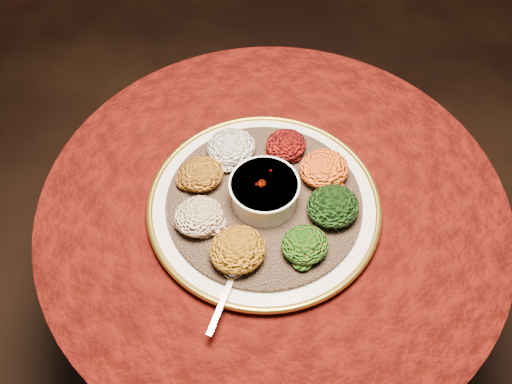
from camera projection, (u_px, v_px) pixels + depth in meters
table at (272, 248)px, 1.30m from camera, size 0.96×0.96×0.73m
platter at (264, 205)px, 1.14m from camera, size 0.49×0.49×0.02m
injera at (264, 202)px, 1.13m from camera, size 0.41×0.41×0.01m
stew_bowl at (264, 191)px, 1.10m from camera, size 0.14×0.14×0.06m
spoon at (233, 275)px, 1.03m from camera, size 0.13×0.10×0.01m
portion_ayib at (231, 147)px, 1.18m from camera, size 0.10×0.10×0.05m
portion_kitfo at (286, 145)px, 1.19m from camera, size 0.09×0.08×0.04m
portion_tikil at (324, 169)px, 1.14m from camera, size 0.10×0.10×0.05m
portion_gomen at (333, 206)px, 1.09m from camera, size 0.10×0.10×0.05m
portion_mixveg at (305, 245)px, 1.05m from camera, size 0.09×0.08×0.04m
portion_kik at (238, 249)px, 1.04m from camera, size 0.11×0.10×0.05m
portion_timatim at (199, 216)px, 1.08m from camera, size 0.10×0.09×0.05m
portion_shiro at (201, 174)px, 1.14m from camera, size 0.09×0.09×0.04m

